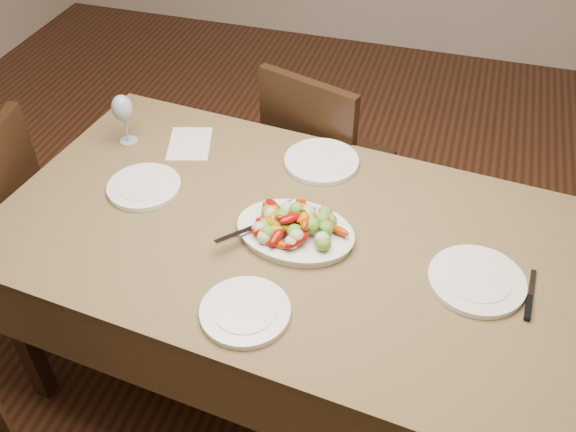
% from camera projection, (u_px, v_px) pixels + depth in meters
% --- Properties ---
extents(floor, '(6.00, 6.00, 0.00)m').
position_uv_depth(floor, '(238.00, 390.00, 2.45)').
color(floor, '#3A1F11').
rests_on(floor, ground).
extents(dining_table, '(1.93, 1.21, 0.76)m').
position_uv_depth(dining_table, '(288.00, 310.00, 2.25)').
color(dining_table, brown).
rests_on(dining_table, ground).
extents(chair_far, '(0.53, 0.53, 0.95)m').
position_uv_depth(chair_far, '(330.00, 161.00, 2.75)').
color(chair_far, black).
rests_on(chair_far, ground).
extents(serving_platter, '(0.38, 0.30, 0.02)m').
position_uv_depth(serving_platter, '(295.00, 233.00, 1.97)').
color(serving_platter, white).
rests_on(serving_platter, dining_table).
extents(roasted_vegetables, '(0.31, 0.23, 0.09)m').
position_uv_depth(roasted_vegetables, '(295.00, 219.00, 1.94)').
color(roasted_vegetables, '#820803').
rests_on(roasted_vegetables, serving_platter).
extents(serving_spoon, '(0.26, 0.21, 0.03)m').
position_uv_depth(serving_spoon, '(271.00, 226.00, 1.94)').
color(serving_spoon, '#9EA0A8').
rests_on(serving_spoon, serving_platter).
extents(plate_left, '(0.25, 0.25, 0.02)m').
position_uv_depth(plate_left, '(144.00, 187.00, 2.15)').
color(plate_left, white).
rests_on(plate_left, dining_table).
extents(plate_right, '(0.28, 0.28, 0.02)m').
position_uv_depth(plate_right, '(477.00, 281.00, 1.83)').
color(plate_right, white).
rests_on(plate_right, dining_table).
extents(plate_far, '(0.26, 0.26, 0.02)m').
position_uv_depth(plate_far, '(321.00, 161.00, 2.26)').
color(plate_far, white).
rests_on(plate_far, dining_table).
extents(plate_near, '(0.25, 0.25, 0.02)m').
position_uv_depth(plate_near, '(245.00, 312.00, 1.74)').
color(plate_near, white).
rests_on(plate_near, dining_table).
extents(wine_glass, '(0.08, 0.08, 0.20)m').
position_uv_depth(wine_glass, '(124.00, 118.00, 2.30)').
color(wine_glass, '#8C99A5').
rests_on(wine_glass, dining_table).
extents(menu_card, '(0.20, 0.24, 0.00)m').
position_uv_depth(menu_card, '(190.00, 144.00, 2.35)').
color(menu_card, silver).
rests_on(menu_card, dining_table).
extents(table_knife, '(0.03, 0.20, 0.01)m').
position_uv_depth(table_knife, '(530.00, 297.00, 1.79)').
color(table_knife, '#9EA0A8').
rests_on(table_knife, dining_table).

